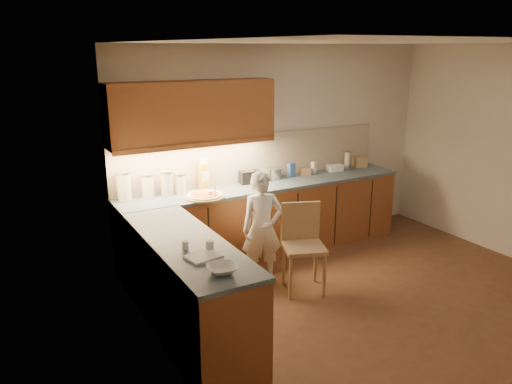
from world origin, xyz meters
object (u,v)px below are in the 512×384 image
(wooden_chair, at_px, (303,241))
(toaster, at_px, (250,177))
(oil_jug, at_px, (204,175))
(pizza_on_board, at_px, (205,196))
(child, at_px, (262,229))

(wooden_chair, relative_size, toaster, 3.65)
(oil_jug, relative_size, toaster, 1.40)
(pizza_on_board, height_order, child, child)
(child, bearing_deg, toaster, 86.17)
(pizza_on_board, xyz_separation_m, wooden_chair, (0.76, -0.87, -0.39))
(child, relative_size, oil_jug, 3.49)
(wooden_chair, xyz_separation_m, toaster, (-0.02, 1.16, 0.45))
(child, height_order, wooden_chair, child)
(child, bearing_deg, pizza_on_board, 145.54)
(child, height_order, toaster, child)
(wooden_chair, height_order, oil_jug, oil_jug)
(pizza_on_board, distance_m, oil_jug, 0.42)
(pizza_on_board, relative_size, oil_jug, 1.25)
(pizza_on_board, bearing_deg, oil_jug, 66.94)
(oil_jug, bearing_deg, wooden_chair, -63.85)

